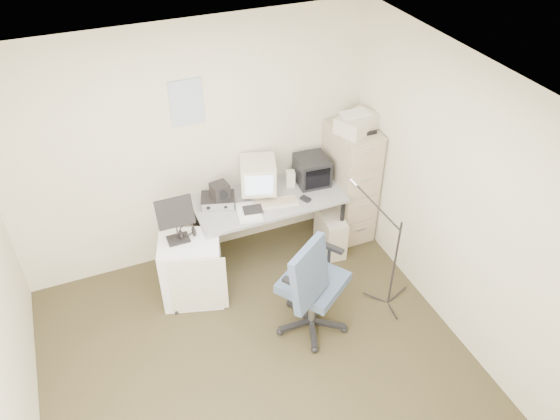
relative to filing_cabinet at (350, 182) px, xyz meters
name	(u,v)px	position (x,y,z in m)	size (l,w,h in m)	color
floor	(263,375)	(-1.58, -1.48, -0.66)	(3.60, 3.60, 0.01)	#362E1D
ceiling	(255,112)	(-1.58, -1.48, 1.85)	(3.60, 3.60, 0.01)	white
wall_back	(194,149)	(-1.58, 0.32, 0.60)	(3.60, 0.02, 2.50)	beige
wall_right	(465,211)	(0.22, -1.48, 0.60)	(0.02, 3.60, 2.50)	beige
wall_calendar	(186,102)	(-1.60, 0.31, 1.10)	(0.30, 0.02, 0.44)	white
filing_cabinet	(350,182)	(0.00, 0.00, 0.00)	(0.40, 0.60, 1.30)	tan
printer	(357,123)	(0.00, -0.04, 0.73)	(0.41, 0.28, 0.16)	beige
desk	(269,226)	(-0.95, -0.03, -0.29)	(1.50, 0.70, 0.73)	#A3A3A2
crt_monitor	(258,178)	(-1.02, 0.08, 0.27)	(0.35, 0.36, 0.38)	beige
crt_tv	(312,170)	(-0.43, 0.06, 0.22)	(0.32, 0.34, 0.29)	black
desk_speaker	(290,179)	(-0.66, 0.09, 0.16)	(0.09, 0.09, 0.17)	beige
keyboard	(275,203)	(-0.93, -0.16, 0.09)	(0.45, 0.16, 0.02)	beige
mouse	(305,199)	(-0.62, -0.21, 0.10)	(0.06, 0.10, 0.03)	black
radio_receiver	(218,200)	(-1.45, 0.06, 0.13)	(0.33, 0.23, 0.09)	black
radio_speaker	(220,191)	(-1.43, 0.03, 0.25)	(0.16, 0.15, 0.16)	black
papers	(249,212)	(-1.22, -0.19, 0.09)	(0.23, 0.31, 0.02)	white
pc_tower	(330,231)	(-0.31, -0.21, -0.42)	(0.22, 0.48, 0.45)	beige
office_chair	(313,281)	(-0.97, -1.14, -0.07)	(0.67, 0.67, 1.16)	#414B65
side_cart	(192,270)	(-1.87, -0.35, -0.30)	(0.56, 0.45, 0.69)	white
music_stand	(175,219)	(-1.94, -0.28, 0.29)	(0.33, 0.18, 0.49)	black
headphones	(187,232)	(-1.85, -0.27, 0.10)	(0.16, 0.16, 0.03)	black
mic_stand	(397,252)	(-0.15, -1.17, 0.01)	(0.02, 0.02, 1.31)	black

